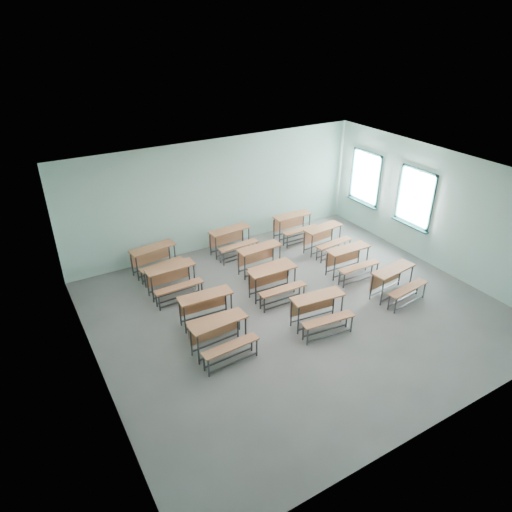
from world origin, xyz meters
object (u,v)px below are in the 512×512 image
Objects in this scene: desk_unit_r0c2 at (396,279)px; desk_unit_r1c0 at (208,306)px; desk_unit_r2c2 at (325,236)px; desk_unit_r1c1 at (275,279)px; desk_unit_r2c0 at (173,277)px; desk_unit_r0c0 at (221,333)px; desk_unit_r0c1 at (320,308)px; desk_unit_r2c1 at (262,257)px; desk_unit_r3c1 at (232,238)px; desk_unit_r3c2 at (294,223)px; desk_unit_r3c0 at (155,257)px; desk_unit_r1c2 at (350,258)px.

desk_unit_r0c2 and desk_unit_r1c0 have the same top height.
desk_unit_r2c2 is at bearing 83.09° from desk_unit_r0c2.
desk_unit_r2c0 is at bearing 148.77° from desk_unit_r1c1.
desk_unit_r0c0 is 2.28m from desk_unit_r0c1.
desk_unit_r0c2 is 1.01× the size of desk_unit_r2c2.
desk_unit_r0c2 is at bearing -51.26° from desk_unit_r2c1.
desk_unit_r2c0 is (-0.21, 1.57, 0.00)m from desk_unit_r1c0.
desk_unit_r2c0 is 0.97× the size of desk_unit_r3c1.
desk_unit_r3c1 is at bearing 178.72° from desk_unit_r3c2.
desk_unit_r1c0 and desk_unit_r2c1 have the same top height.
desk_unit_r2c2 is at bearing 22.23° from desk_unit_r1c0.
desk_unit_r0c0 is 3.78m from desk_unit_r3c0.
desk_unit_r3c0 is at bearing 131.07° from desk_unit_r1c1.
desk_unit_r1c0 is 1.02× the size of desk_unit_r2c0.
desk_unit_r3c2 is (-0.02, 2.57, 0.00)m from desk_unit_r1c2.
desk_unit_r1c0 is 2.60m from desk_unit_r2c1.
desk_unit_r3c2 is at bearing 13.10° from desk_unit_r2c0.
desk_unit_r0c2 is (4.60, -0.26, 0.00)m from desk_unit_r0c0.
desk_unit_r0c2 and desk_unit_r3c1 have the same top height.
desk_unit_r0c1 is 2.53m from desk_unit_r1c2.
desk_unit_r2c0 is at bearing 173.42° from desk_unit_r2c1.
desk_unit_r0c1 is at bearing -80.52° from desk_unit_r1c1.
desk_unit_r0c0 is 1.02× the size of desk_unit_r2c0.
desk_unit_r2c1 is at bearing 34.99° from desk_unit_r1c0.
desk_unit_r0c0 is 1.02× the size of desk_unit_r1c1.
desk_unit_r0c1 is 1.01× the size of desk_unit_r2c2.
desk_unit_r0c1 is 3.67m from desk_unit_r2c0.
desk_unit_r1c2 and desk_unit_r2c2 have the same top height.
desk_unit_r0c1 is at bearing -28.05° from desk_unit_r1c0.
desk_unit_r0c0 is at bearing -96.60° from desk_unit_r3c0.
desk_unit_r3c0 is at bearing 89.28° from desk_unit_r2c0.
desk_unit_r1c0 is (-4.44, 1.26, 0.00)m from desk_unit_r0c2.
desk_unit_r0c2 is 2.94m from desk_unit_r1c1.
desk_unit_r1c2 is 5.15m from desk_unit_r3c0.
desk_unit_r3c2 is (4.18, 2.71, 0.00)m from desk_unit_r1c0.
desk_unit_r0c2 is at bearing -28.64° from desk_unit_r1c1.
desk_unit_r0c0 is at bearing 170.12° from desk_unit_r0c2.
desk_unit_r0c1 is 4.50m from desk_unit_r3c2.
desk_unit_r0c1 and desk_unit_r3c0 have the same top height.
desk_unit_r1c0 is 1.91m from desk_unit_r1c1.
desk_unit_r1c2 and desk_unit_r3c0 have the same top height.
desk_unit_r3c2 is at bearing -5.22° from desk_unit_r3c1.
desk_unit_r1c2 is 0.94× the size of desk_unit_r3c0.
desk_unit_r2c2 and desk_unit_r3c0 have the same top height.
desk_unit_r2c0 is at bearing 88.06° from desk_unit_r0c0.
desk_unit_r3c0 is at bearing 132.39° from desk_unit_r0c2.
desk_unit_r2c0 is 1.00× the size of desk_unit_r2c1.
desk_unit_r0c1 is 0.99× the size of desk_unit_r3c0.
desk_unit_r2c0 is 4.53m from desk_unit_r3c2.
desk_unit_r2c1 is at bearing -6.40° from desk_unit_r2c0.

